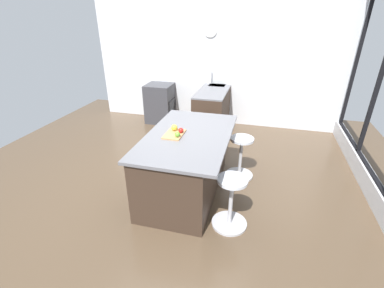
{
  "coord_description": "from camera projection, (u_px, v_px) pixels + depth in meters",
  "views": [
    {
      "loc": [
        3.28,
        1.12,
        2.4
      ],
      "look_at": [
        0.06,
        0.26,
        0.77
      ],
      "focal_mm": 25.26,
      "sensor_mm": 36.0,
      "label": 1
    }
  ],
  "objects": [
    {
      "name": "cutting_board",
      "position": [
        174.0,
        134.0,
        3.65
      ],
      "size": [
        0.36,
        0.24,
        0.02
      ],
      "primitive_type": "cube",
      "color": "tan",
      "rests_on": "kitchen_island"
    },
    {
      "name": "stool_by_window",
      "position": [
        240.0,
        158.0,
        4.26
      ],
      "size": [
        0.44,
        0.44,
        0.68
      ],
      "color": "#B7B7BC",
      "rests_on": "ground_plane"
    },
    {
      "name": "ground_plane",
      "position": [
        176.0,
        185.0,
        4.16
      ],
      "size": [
        7.47,
        7.47,
        0.0
      ],
      "primitive_type": "plane",
      "color": "brown"
    },
    {
      "name": "sink_cabinet",
      "position": [
        215.0,
        107.0,
        6.12
      ],
      "size": [
        1.95,
        0.6,
        1.21
      ],
      "color": "#38281E",
      "rests_on": "ground_plane"
    },
    {
      "name": "apple_green",
      "position": [
        177.0,
        134.0,
        3.53
      ],
      "size": [
        0.07,
        0.07,
        0.07
      ],
      "primitive_type": "sphere",
      "color": "#609E2D",
      "rests_on": "cutting_board"
    },
    {
      "name": "stool_middle",
      "position": [
        231.0,
        204.0,
        3.26
      ],
      "size": [
        0.44,
        0.44,
        0.68
      ],
      "color": "#B7B7BC",
      "rests_on": "ground_plane"
    },
    {
      "name": "apple_yellow",
      "position": [
        175.0,
        128.0,
        3.72
      ],
      "size": [
        0.09,
        0.09,
        0.09
      ],
      "primitive_type": "sphere",
      "color": "gold",
      "rests_on": "cutting_board"
    },
    {
      "name": "interior_partition_left",
      "position": [
        214.0,
        60.0,
        6.02
      ],
      "size": [
        0.15,
        5.57,
        2.89
      ],
      "color": "silver",
      "rests_on": "ground_plane"
    },
    {
      "name": "oven_range",
      "position": [
        160.0,
        103.0,
        6.43
      ],
      "size": [
        0.6,
        0.61,
        0.9
      ],
      "color": "#38383D",
      "rests_on": "ground_plane"
    },
    {
      "name": "kitchen_island",
      "position": [
        185.0,
        163.0,
        3.87
      ],
      "size": [
        1.85,
        1.12,
        0.9
      ],
      "color": "#38281E",
      "rests_on": "ground_plane"
    },
    {
      "name": "apple_red",
      "position": [
        181.0,
        130.0,
        3.66
      ],
      "size": [
        0.07,
        0.07,
        0.07
      ],
      "primitive_type": "sphere",
      "color": "red",
      "rests_on": "cutting_board"
    }
  ]
}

